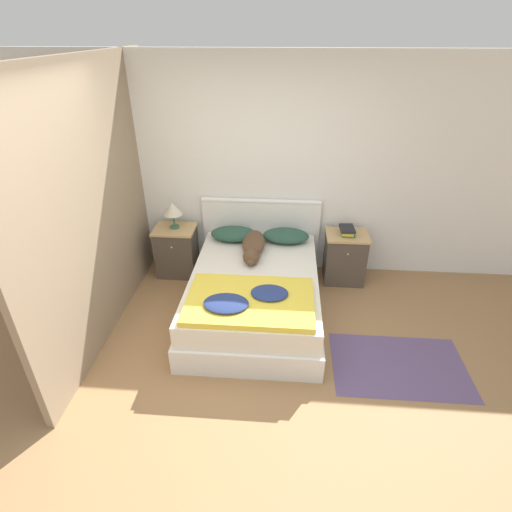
{
  "coord_description": "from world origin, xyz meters",
  "views": [
    {
      "loc": [
        0.39,
        -2.4,
        2.73
      ],
      "look_at": [
        0.1,
        1.27,
        0.61
      ],
      "focal_mm": 28.0,
      "sensor_mm": 36.0,
      "label": 1
    }
  ],
  "objects_px": {
    "nightstand_left": "(177,251)",
    "nightstand_right": "(345,257)",
    "pillow_left": "(234,234)",
    "table_lamp": "(173,209)",
    "dog": "(253,246)",
    "bed": "(255,294)",
    "book_stack": "(348,231)",
    "pillow_right": "(286,236)"
  },
  "relations": [
    {
      "from": "nightstand_left",
      "to": "pillow_left",
      "type": "relative_size",
      "value": 1.15
    },
    {
      "from": "pillow_right",
      "to": "table_lamp",
      "type": "bearing_deg",
      "value": 178.64
    },
    {
      "from": "pillow_right",
      "to": "book_stack",
      "type": "height_order",
      "value": "book_stack"
    },
    {
      "from": "book_stack",
      "to": "pillow_right",
      "type": "bearing_deg",
      "value": -178.18
    },
    {
      "from": "dog",
      "to": "nightstand_right",
      "type": "bearing_deg",
      "value": 15.73
    },
    {
      "from": "nightstand_left",
      "to": "dog",
      "type": "relative_size",
      "value": 0.76
    },
    {
      "from": "nightstand_left",
      "to": "nightstand_right",
      "type": "bearing_deg",
      "value": 0.0
    },
    {
      "from": "nightstand_right",
      "to": "dog",
      "type": "bearing_deg",
      "value": -164.27
    },
    {
      "from": "pillow_left",
      "to": "table_lamp",
      "type": "height_order",
      "value": "table_lamp"
    },
    {
      "from": "nightstand_right",
      "to": "table_lamp",
      "type": "distance_m",
      "value": 2.13
    },
    {
      "from": "nightstand_left",
      "to": "nightstand_right",
      "type": "distance_m",
      "value": 2.06
    },
    {
      "from": "nightstand_left",
      "to": "dog",
      "type": "height_order",
      "value": "dog"
    },
    {
      "from": "nightstand_right",
      "to": "book_stack",
      "type": "bearing_deg",
      "value": 118.37
    },
    {
      "from": "book_stack",
      "to": "table_lamp",
      "type": "distance_m",
      "value": 2.07
    },
    {
      "from": "nightstand_right",
      "to": "book_stack",
      "type": "relative_size",
      "value": 2.54
    },
    {
      "from": "pillow_left",
      "to": "book_stack",
      "type": "relative_size",
      "value": 2.21
    },
    {
      "from": "nightstand_right",
      "to": "pillow_left",
      "type": "bearing_deg",
      "value": -179.39
    },
    {
      "from": "book_stack",
      "to": "dog",
      "type": "bearing_deg",
      "value": -163.79
    },
    {
      "from": "bed",
      "to": "nightstand_right",
      "type": "xyz_separation_m",
      "value": [
        1.03,
        0.76,
        0.06
      ]
    },
    {
      "from": "bed",
      "to": "book_stack",
      "type": "height_order",
      "value": "book_stack"
    },
    {
      "from": "pillow_left",
      "to": "table_lamp",
      "type": "distance_m",
      "value": 0.77
    },
    {
      "from": "nightstand_right",
      "to": "pillow_right",
      "type": "bearing_deg",
      "value": -178.87
    },
    {
      "from": "dog",
      "to": "table_lamp",
      "type": "relative_size",
      "value": 2.56
    },
    {
      "from": "nightstand_left",
      "to": "nightstand_right",
      "type": "relative_size",
      "value": 1.0
    },
    {
      "from": "pillow_left",
      "to": "dog",
      "type": "xyz_separation_m",
      "value": [
        0.26,
        -0.29,
        0.01
      ]
    },
    {
      "from": "pillow_left",
      "to": "table_lamp",
      "type": "xyz_separation_m",
      "value": [
        -0.72,
        0.03,
        0.28
      ]
    },
    {
      "from": "nightstand_left",
      "to": "bed",
      "type": "bearing_deg",
      "value": -36.26
    },
    {
      "from": "bed",
      "to": "pillow_right",
      "type": "xyz_separation_m",
      "value": [
        0.31,
        0.74,
        0.34
      ]
    },
    {
      "from": "book_stack",
      "to": "nightstand_left",
      "type": "bearing_deg",
      "value": -179.76
    },
    {
      "from": "bed",
      "to": "nightstand_left",
      "type": "xyz_separation_m",
      "value": [
        -1.03,
        0.76,
        0.06
      ]
    },
    {
      "from": "nightstand_right",
      "to": "dog",
      "type": "relative_size",
      "value": 0.76
    },
    {
      "from": "pillow_left",
      "to": "nightstand_left",
      "type": "bearing_deg",
      "value": 178.87
    },
    {
      "from": "pillow_left",
      "to": "dog",
      "type": "relative_size",
      "value": 0.66
    },
    {
      "from": "nightstand_right",
      "to": "book_stack",
      "type": "distance_m",
      "value": 0.35
    },
    {
      "from": "bed",
      "to": "dog",
      "type": "distance_m",
      "value": 0.57
    },
    {
      "from": "book_stack",
      "to": "nightstand_right",
      "type": "bearing_deg",
      "value": -61.63
    },
    {
      "from": "pillow_left",
      "to": "pillow_right",
      "type": "bearing_deg",
      "value": 0.0
    },
    {
      "from": "bed",
      "to": "pillow_right",
      "type": "distance_m",
      "value": 0.87
    },
    {
      "from": "nightstand_right",
      "to": "pillow_right",
      "type": "height_order",
      "value": "pillow_right"
    },
    {
      "from": "nightstand_right",
      "to": "pillow_right",
      "type": "distance_m",
      "value": 0.77
    },
    {
      "from": "dog",
      "to": "bed",
      "type": "bearing_deg",
      "value": -83.59
    },
    {
      "from": "bed",
      "to": "table_lamp",
      "type": "height_order",
      "value": "table_lamp"
    }
  ]
}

